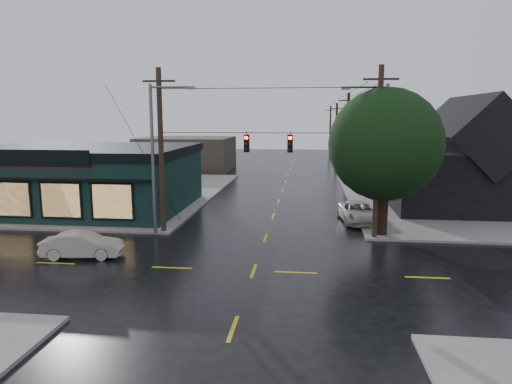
# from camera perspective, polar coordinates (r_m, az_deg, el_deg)

# --- Properties ---
(ground_plane) EXTENTS (160.00, 160.00, 0.00)m
(ground_plane) POSITION_cam_1_polar(r_m,az_deg,el_deg) (22.03, -0.30, -9.84)
(ground_plane) COLOR black
(sidewalk_nw) EXTENTS (28.00, 28.00, 0.15)m
(sidewalk_nw) POSITION_cam_1_polar(r_m,az_deg,el_deg) (47.00, -22.11, -0.03)
(sidewalk_nw) COLOR slate
(sidewalk_nw) RESTS_ON ground
(pizza_shop) EXTENTS (16.30, 12.34, 4.90)m
(pizza_shop) POSITION_cam_1_polar(r_m,az_deg,el_deg) (38.16, -20.78, 1.75)
(pizza_shop) COLOR black
(pizza_shop) RESTS_ON ground
(ne_building) EXTENTS (12.60, 11.60, 8.75)m
(ne_building) POSITION_cam_1_polar(r_m,az_deg,el_deg) (39.76, 24.98, 4.55)
(ne_building) COLOR black
(ne_building) RESTS_ON ground
(corner_tree) EXTENTS (6.72, 6.72, 8.84)m
(corner_tree) POSITION_cam_1_polar(r_m,az_deg,el_deg) (28.21, 15.84, 5.70)
(corner_tree) COLOR black
(corner_tree) RESTS_ON ground
(utility_pole_nw) EXTENTS (2.00, 0.32, 10.15)m
(utility_pole_nw) POSITION_cam_1_polar(r_m,az_deg,el_deg) (29.50, -11.43, -5.01)
(utility_pole_nw) COLOR black
(utility_pole_nw) RESTS_ON ground
(utility_pole_ne) EXTENTS (2.00, 0.32, 10.15)m
(utility_pole_ne) POSITION_cam_1_polar(r_m,az_deg,el_deg) (28.38, 14.54, -5.70)
(utility_pole_ne) COLOR black
(utility_pole_ne) RESTS_ON ground
(utility_pole_far_a) EXTENTS (2.00, 0.32, 9.65)m
(utility_pole_far_a) POSITION_cam_1_polar(r_m,az_deg,el_deg) (49.34, 11.16, 0.83)
(utility_pole_far_a) COLOR black
(utility_pole_far_a) RESTS_ON ground
(utility_pole_far_b) EXTENTS (2.00, 0.32, 9.15)m
(utility_pole_far_b) POSITION_cam_1_polar(r_m,az_deg,el_deg) (69.14, 9.88, 3.31)
(utility_pole_far_b) COLOR black
(utility_pole_far_b) RESTS_ON ground
(utility_pole_far_c) EXTENTS (2.00, 0.32, 9.15)m
(utility_pole_far_c) POSITION_cam_1_polar(r_m,az_deg,el_deg) (89.02, 9.17, 4.69)
(utility_pole_far_c) COLOR black
(utility_pole_far_c) RESTS_ON ground
(span_signal_assembly) EXTENTS (13.00, 0.48, 1.23)m
(span_signal_assembly) POSITION_cam_1_polar(r_m,az_deg,el_deg) (27.29, 1.53, 6.14)
(span_signal_assembly) COLOR black
(span_signal_assembly) RESTS_ON ground
(streetlight_nw) EXTENTS (5.40, 0.30, 9.15)m
(streetlight_nw) POSITION_cam_1_polar(r_m,az_deg,el_deg) (28.95, -12.43, -5.32)
(streetlight_nw) COLOR slate
(streetlight_nw) RESTS_ON ground
(streetlight_ne) EXTENTS (5.40, 0.30, 9.15)m
(streetlight_ne) POSITION_cam_1_polar(r_m,az_deg,el_deg) (29.13, 15.33, -5.35)
(streetlight_ne) COLOR slate
(streetlight_ne) RESTS_ON ground
(bg_building_west) EXTENTS (12.00, 10.00, 4.40)m
(bg_building_west) POSITION_cam_1_polar(r_m,az_deg,el_deg) (63.04, -8.64, 4.77)
(bg_building_west) COLOR #352D27
(bg_building_west) RESTS_ON ground
(bg_building_east) EXTENTS (14.00, 12.00, 5.60)m
(bg_building_east) POSITION_cam_1_polar(r_m,az_deg,el_deg) (67.16, 18.24, 5.20)
(bg_building_east) COLOR #26252A
(bg_building_east) RESTS_ON ground
(sedan_cream) EXTENTS (4.23, 1.96, 1.34)m
(sedan_cream) POSITION_cam_1_polar(r_m,az_deg,el_deg) (25.50, -20.89, -6.20)
(sedan_cream) COLOR #B3AE9D
(sedan_cream) RESTS_ON ground
(suv_silver) EXTENTS (2.80, 5.21, 1.39)m
(suv_silver) POSITION_cam_1_polar(r_m,az_deg,el_deg) (32.38, 12.66, -2.49)
(suv_silver) COLOR #BBB9AD
(suv_silver) RESTS_ON ground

